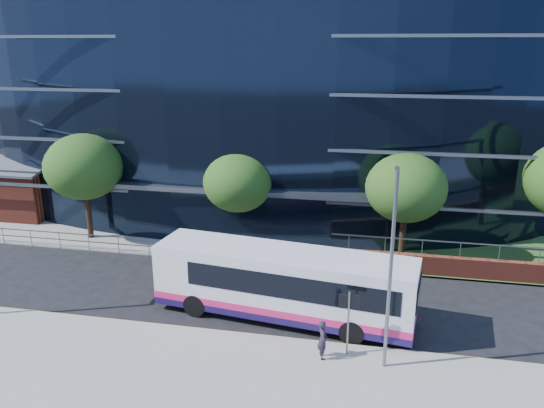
% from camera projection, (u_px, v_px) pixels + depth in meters
% --- Properties ---
extents(ground, '(200.00, 200.00, 0.00)m').
position_uv_depth(ground, '(250.00, 326.00, 24.24)').
color(ground, black).
rests_on(ground, ground).
extents(pavement_near, '(80.00, 8.00, 0.15)m').
position_uv_depth(pavement_near, '(218.00, 392.00, 19.53)').
color(pavement_near, gray).
rests_on(pavement_near, ground).
extents(kerb, '(80.00, 0.25, 0.16)m').
position_uv_depth(kerb, '(245.00, 336.00, 23.28)').
color(kerb, gray).
rests_on(kerb, ground).
extents(yellow_line_outer, '(80.00, 0.08, 0.01)m').
position_uv_depth(yellow_line_outer, '(246.00, 335.00, 23.49)').
color(yellow_line_outer, gold).
rests_on(yellow_line_outer, ground).
extents(yellow_line_inner, '(80.00, 0.08, 0.01)m').
position_uv_depth(yellow_line_inner, '(247.00, 333.00, 23.63)').
color(yellow_line_inner, gold).
rests_on(yellow_line_inner, ground).
extents(far_forecourt, '(50.00, 8.00, 0.10)m').
position_uv_depth(far_forecourt, '(202.00, 235.00, 35.67)').
color(far_forecourt, gray).
rests_on(far_forecourt, ground).
extents(glass_office, '(44.00, 23.10, 16.00)m').
position_uv_depth(glass_office, '(261.00, 101.00, 42.22)').
color(glass_office, black).
rests_on(glass_office, ground).
extents(brick_pavilion, '(8.60, 6.66, 4.40)m').
position_uv_depth(brick_pavilion, '(11.00, 186.00, 40.47)').
color(brick_pavilion, maroon).
rests_on(brick_pavilion, ground).
extents(guard_railings, '(24.00, 0.05, 1.10)m').
position_uv_depth(guard_railings, '(149.00, 243.00, 32.07)').
color(guard_railings, slate).
rests_on(guard_railings, ground).
extents(street_sign, '(0.85, 0.09, 2.80)m').
position_uv_depth(street_sign, '(349.00, 310.00, 21.28)').
color(street_sign, slate).
rests_on(street_sign, pavement_near).
extents(tree_far_a, '(4.95, 4.95, 6.98)m').
position_uv_depth(tree_far_a, '(84.00, 167.00, 33.71)').
color(tree_far_a, black).
rests_on(tree_far_a, ground).
extents(tree_far_b, '(4.29, 4.29, 6.05)m').
position_uv_depth(tree_far_b, '(238.00, 183.00, 32.49)').
color(tree_far_b, black).
rests_on(tree_far_b, ground).
extents(tree_far_c, '(4.62, 4.62, 6.51)m').
position_uv_depth(tree_far_c, '(406.00, 188.00, 30.05)').
color(tree_far_c, black).
rests_on(tree_far_c, ground).
extents(streetlight_east, '(0.15, 0.77, 8.00)m').
position_uv_depth(streetlight_east, '(391.00, 266.00, 19.78)').
color(streetlight_east, slate).
rests_on(streetlight_east, pavement_near).
extents(city_bus, '(12.44, 4.41, 3.30)m').
position_uv_depth(city_bus, '(285.00, 283.00, 24.52)').
color(city_bus, silver).
rests_on(city_bus, ground).
extents(pedestrian, '(0.56, 0.69, 1.66)m').
position_uv_depth(pedestrian, '(323.00, 339.00, 21.33)').
color(pedestrian, '#281F2E').
rests_on(pedestrian, pavement_near).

